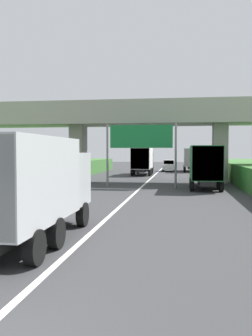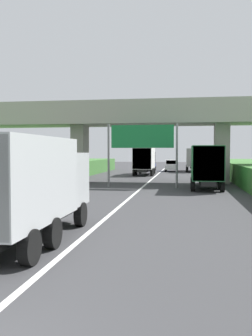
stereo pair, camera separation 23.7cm
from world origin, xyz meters
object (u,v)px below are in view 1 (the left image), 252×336
(truck_silver, at_px, (31,184))
(car_blue, at_px, (147,165))
(truck_red, at_px, (192,159))
(construction_barrel_2, at_px, (19,193))
(truck_black, at_px, (143,160))
(construction_barrel_3, at_px, (42,187))
(construction_barrel_4, at_px, (60,182))
(overhead_highway_sign, at_px, (141,141))
(car_white, at_px, (169,166))
(truck_green, at_px, (205,165))

(truck_silver, xyz_separation_m, car_blue, (-0.34, 45.15, -1.08))
(truck_red, xyz_separation_m, construction_barrel_2, (-11.44, -34.42, -1.47))
(truck_black, bearing_deg, construction_barrel_3, -103.52)
(truck_silver, distance_m, construction_barrel_3, 14.76)
(car_blue, distance_m, construction_barrel_4, 27.71)
(construction_barrel_4, bearing_deg, construction_barrel_3, -89.92)
(construction_barrel_3, height_order, construction_barrel_4, same)
(overhead_highway_sign, xyz_separation_m, truck_black, (-1.53, 16.26, -1.97))
(car_white, distance_m, construction_barrel_4, 27.39)
(truck_green, relative_size, construction_barrel_4, 8.11)
(overhead_highway_sign, distance_m, truck_green, 5.54)
(truck_green, distance_m, construction_barrel_3, 12.90)
(construction_barrel_2, bearing_deg, car_blue, 82.59)
(truck_red, distance_m, construction_barrel_3, 32.51)
(construction_barrel_2, bearing_deg, truck_black, 78.85)
(car_white, bearing_deg, truck_red, 2.56)
(car_blue, bearing_deg, car_white, -18.67)
(truck_red, bearing_deg, truck_green, -89.38)
(car_blue, xyz_separation_m, construction_barrel_4, (-4.73, -27.30, -0.40))
(construction_barrel_3, bearing_deg, truck_silver, -69.79)
(truck_silver, distance_m, truck_black, 35.12)
(truck_red, xyz_separation_m, construction_barrel_4, (-11.57, -26.28, -1.47))
(truck_black, height_order, car_blue, truck_black)
(truck_red, relative_size, car_white, 1.78)
(overhead_highway_sign, bearing_deg, truck_green, -1.74)
(overhead_highway_sign, relative_size, truck_red, 0.81)
(overhead_highway_sign, xyz_separation_m, car_blue, (-1.94, 26.29, -3.04))
(truck_silver, height_order, construction_barrel_4, truck_silver)
(car_white, bearing_deg, construction_barrel_3, -105.16)
(car_white, xyz_separation_m, construction_barrel_3, (-8.18, -30.20, -0.40))
(truck_silver, xyz_separation_m, construction_barrel_2, (-4.95, 9.71, -1.47))
(construction_barrel_4, bearing_deg, truck_silver, -74.12)
(truck_green, xyz_separation_m, truck_black, (-6.71, 16.42, 0.00))
(car_blue, height_order, construction_barrel_2, car_blue)
(overhead_highway_sign, relative_size, car_white, 1.43)
(truck_red, xyz_separation_m, construction_barrel_3, (-11.56, -30.35, -1.47))
(truck_green, xyz_separation_m, construction_barrel_4, (-11.84, -0.85, -1.47))
(overhead_highway_sign, height_order, truck_silver, overhead_highway_sign)
(overhead_highway_sign, relative_size, construction_barrel_3, 6.53)
(truck_black, relative_size, construction_barrel_3, 8.11)
(car_white, xyz_separation_m, construction_barrel_4, (-8.19, -26.13, -0.40))
(car_white, height_order, construction_barrel_2, car_white)
(truck_green, xyz_separation_m, car_white, (-3.65, 25.28, -1.08))
(car_blue, xyz_separation_m, construction_barrel_3, (-4.73, -31.37, -0.40))
(construction_barrel_4, bearing_deg, truck_green, 4.12)
(overhead_highway_sign, height_order, construction_barrel_4, overhead_highway_sign)
(truck_black, height_order, construction_barrel_4, truck_black)
(truck_green, bearing_deg, car_blue, 105.05)
(truck_black, bearing_deg, car_white, 70.99)
(truck_red, bearing_deg, construction_barrel_3, -110.85)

